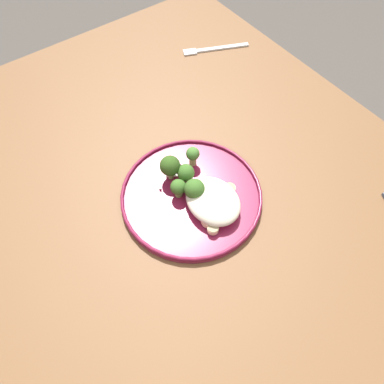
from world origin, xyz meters
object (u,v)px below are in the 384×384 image
Objects in this scene: dinner_plate at (192,195)px; seared_scallop_right_edge at (213,229)px; seared_scallop_front_small at (209,220)px; dinner_fork at (213,49)px; seared_scallop_half_hidden at (216,207)px; broccoli_floret_split_head at (186,173)px; broccoli_floret_small_sprig at (193,155)px; broccoli_floret_right_tilted at (196,189)px; seared_scallop_large_seared at (229,189)px; broccoli_floret_beside_noodles at (178,188)px; broccoli_floret_left_leaning at (170,166)px.

seared_scallop_right_edge is (0.09, -0.02, 0.01)m from dinner_plate.
dinner_plate is 9.54× the size of seared_scallop_front_small.
dinner_fork is (-0.36, 0.34, -0.01)m from dinner_plate.
seared_scallop_right_edge is (0.03, -0.03, -0.00)m from seared_scallop_half_hidden.
broccoli_floret_split_head is (-0.12, 0.03, 0.02)m from seared_scallop_right_edge.
seared_scallop_half_hidden reaches higher than dinner_plate.
broccoli_floret_small_sprig is at bearing 165.52° from seared_scallop_half_hidden.
dinner_plate is 0.05m from broccoli_floret_split_head.
broccoli_floret_small_sprig is (-0.14, 0.06, 0.02)m from seared_scallop_front_small.
broccoli_floret_right_tilted is (0.07, -0.05, 0.00)m from broccoli_floret_small_sprig.
seared_scallop_large_seared is at bearing 64.59° from broccoli_floret_right_tilted.
broccoli_floret_small_sprig is at bearing -44.37° from dinner_fork.
seared_scallop_right_edge is 0.11m from broccoli_floret_beside_noodles.
seared_scallop_half_hidden is 0.52m from dinner_fork.
broccoli_floret_left_leaning reaches higher than seared_scallop_half_hidden.
broccoli_floret_split_head reaches higher than broccoli_floret_small_sprig.
seared_scallop_half_hidden is at bearing -37.52° from dinner_fork.
seared_scallop_front_small is 1.07× the size of seared_scallop_half_hidden.
dinner_fork is at bearing 137.77° from broccoli_floret_right_tilted.
broccoli_floret_split_head is (-0.11, 0.02, 0.02)m from seared_scallop_front_small.
seared_scallop_half_hidden is 0.05m from seared_scallop_right_edge.
seared_scallop_half_hidden is at bearing 18.05° from broccoli_floret_right_tilted.
dinner_plate is at bearing 54.67° from broccoli_floret_beside_noodles.
seared_scallop_front_small is (0.07, -0.01, 0.01)m from dinner_plate.
broccoli_floret_beside_noodles is 0.04m from broccoli_floret_split_head.
broccoli_floret_right_tilted reaches higher than seared_scallop_right_edge.
seared_scallop_right_edge is 0.17m from broccoli_floret_small_sprig.
broccoli_floret_split_head is (0.03, -0.04, 0.00)m from broccoli_floret_small_sprig.
broccoli_floret_left_leaning is (-0.05, 0.01, 0.01)m from broccoli_floret_beside_noodles.
broccoli_floret_beside_noodles reaches higher than seared_scallop_right_edge.
broccoli_floret_right_tilted is 0.91× the size of broccoli_floret_left_leaning.
broccoli_floret_beside_noodles reaches higher than seared_scallop_large_seared.
seared_scallop_half_hidden is 0.46× the size of broccoli_floret_left_leaning.
broccoli_floret_left_leaning reaches higher than broccoli_floret_beside_noodles.
seared_scallop_front_small reaches higher than dinner_fork.
seared_scallop_large_seared reaches higher than seared_scallop_right_edge.
dinner_fork is (-0.40, 0.27, -0.02)m from seared_scallop_large_seared.
dinner_fork is (-0.42, 0.32, -0.02)m from seared_scallop_half_hidden.
broccoli_floret_small_sprig is at bearing 126.96° from broccoli_floret_split_head.
seared_scallop_front_small is at bearing -9.50° from dinner_plate.
broccoli_floret_split_head is 0.46m from dinner_fork.
seared_scallop_large_seared is 0.14× the size of dinner_fork.
seared_scallop_large_seared is 1.12× the size of seared_scallop_right_edge.
broccoli_floret_split_head is at bearing 120.16° from broccoli_floret_beside_noodles.
dinner_plate is at bearing -169.49° from broccoli_floret_right_tilted.
broccoli_floret_right_tilted is at bearing -32.14° from broccoli_floret_small_sprig.
broccoli_floret_left_leaning is (-0.10, -0.08, 0.03)m from seared_scallop_large_seared.
dinner_fork is at bearing 145.71° from seared_scallop_large_seared.
seared_scallop_half_hidden is (0.06, 0.02, 0.01)m from dinner_plate.
seared_scallop_front_small reaches higher than dinner_plate.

